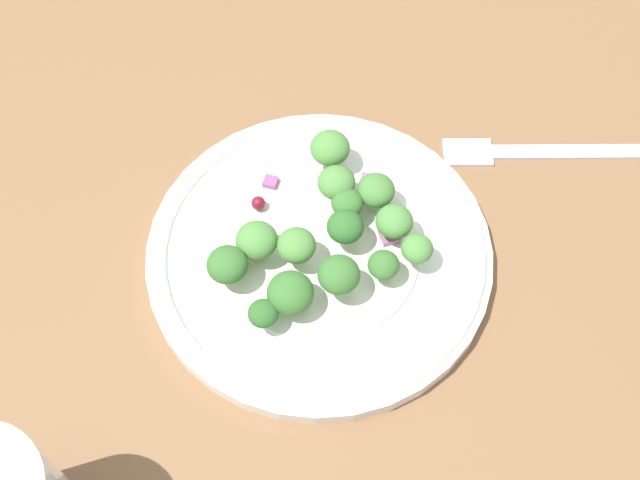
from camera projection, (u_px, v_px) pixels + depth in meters
The scene contains 24 objects.
ground_plane at pixel (298, 278), 58.70cm from camera, with size 180.00×180.00×2.00cm, color brown.
plate at pixel (320, 254), 57.54cm from camera, with size 23.42×23.42×1.70cm.
dressing_pool at pixel (320, 251), 57.16cm from camera, with size 13.58×13.58×0.20cm, color white.
broccoli_floret_0 at pixel (336, 183), 57.24cm from camera, with size 2.57×2.57×2.60cm.
broccoli_floret_1 at pixel (417, 249), 55.07cm from camera, with size 2.11×2.11×2.13cm.
broccoli_floret_2 at pixel (290, 249), 54.77cm from camera, with size 2.55×2.55×2.58cm.
broccoli_floret_3 at pixel (290, 294), 53.38cm from camera, with size 3.00×3.00×3.04cm.
broccoli_floret_4 at pixel (263, 314), 52.82cm from camera, with size 1.94×1.94×1.96cm.
broccoli_floret_5 at pixel (339, 275), 53.55cm from camera, with size 2.73×2.73×2.76cm.
broccoli_floret_6 at pixel (227, 265), 54.14cm from camera, with size 2.67×2.67×2.71cm.
broccoli_floret_7 at pixel (345, 227), 55.56cm from camera, with size 2.45×2.45×2.48cm.
broccoli_floret_8 at pixel (257, 241), 55.27cm from camera, with size 2.77×2.77×2.80cm.
broccoli_floret_9 at pixel (383, 265), 54.61cm from camera, with size 2.08×2.08×2.11cm.
broccoli_floret_10 at pixel (330, 149), 58.95cm from camera, with size 2.78×2.78×2.82cm.
broccoli_floret_11 at pixel (347, 204), 56.71cm from camera, with size 2.16×2.16×2.19cm.
broccoli_floret_12 at pixel (376, 191), 57.24cm from camera, with size 2.59×2.59×2.62cm.
broccoli_floret_13 at pixel (394, 222), 56.02cm from camera, with size 2.50×2.50×2.54cm.
cranberry_0 at pixel (328, 173), 59.85cm from camera, with size 0.76×0.76×0.76cm, color #4C0A14.
cranberry_1 at pixel (242, 261), 56.19cm from camera, with size 0.77×0.77×0.77cm, color maroon.
cranberry_2 at pixel (260, 202), 58.31cm from camera, with size 0.97×0.97×0.97cm, color maroon.
onion_bit_0 at pixel (270, 182), 59.61cm from camera, with size 0.95×0.90×0.47cm, color #934C84.
onion_bit_1 at pixel (369, 182), 59.81cm from camera, with size 1.31×1.21×0.38cm, color #A35B93.
onion_bit_2 at pixel (389, 235), 57.37cm from camera, with size 1.25×1.32×0.45cm, color #A35B93.
fork at pixel (553, 151), 62.69cm from camera, with size 11.48×16.68×0.50cm.
Camera 1 is at (-24.02, 13.62, 50.89)cm, focal length 47.74 mm.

